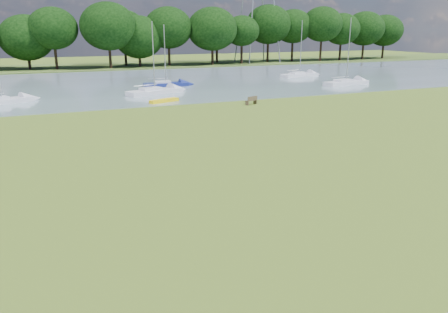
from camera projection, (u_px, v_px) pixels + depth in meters
name	position (u px, v px, depth m)	size (l,w,h in m)	color
ground	(209.00, 180.00, 21.59)	(220.00, 220.00, 0.00)	olive
river	(95.00, 85.00, 58.65)	(220.00, 40.00, 0.10)	slate
far_bank	(75.00, 68.00, 85.12)	(220.00, 20.00, 0.40)	#4C6626
riverbank_bench	(252.00, 100.00, 43.12)	(1.43, 0.88, 0.85)	brown
kayak	(164.00, 101.00, 44.40)	(3.24, 0.76, 0.32)	yellow
tree_line	(107.00, 30.00, 81.89)	(153.87, 9.98, 12.07)	black
sailboat_1	(154.00, 90.00, 50.05)	(6.96, 3.95, 8.01)	silver
sailboat_2	(299.00, 74.00, 68.49)	(6.58, 2.74, 8.50)	silver
sailboat_3	(165.00, 83.00, 56.71)	(5.78, 1.79, 7.73)	navy
sailboat_4	(346.00, 81.00, 58.42)	(6.96, 2.83, 8.60)	silver
sailboat_5	(1.00, 99.00, 43.47)	(6.03, 3.91, 8.80)	silver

